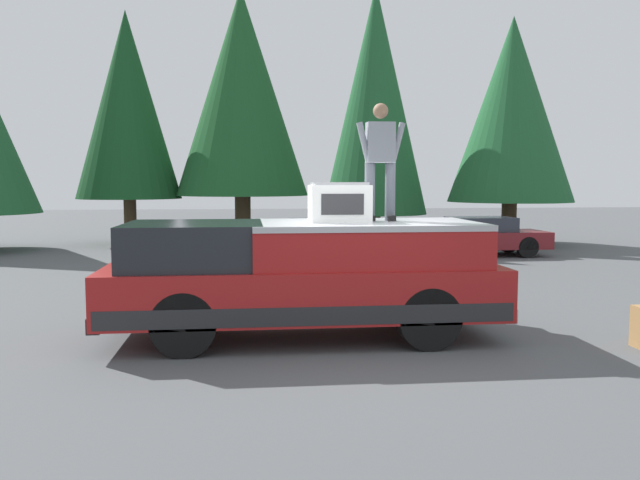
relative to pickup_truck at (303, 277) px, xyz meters
name	(u,v)px	position (x,y,z in m)	size (l,w,h in m)	color
ground_plane	(348,343)	(-0.40, -0.58, -0.87)	(90.00, 90.00, 0.00)	#4C4F51
pickup_truck	(303,277)	(0.00, 0.00, 0.00)	(2.01, 5.54, 1.65)	maroon
compressor_unit	(339,202)	(0.02, -0.52, 1.05)	(0.65, 0.84, 0.56)	white
person_on_truck_bed	(380,159)	(0.19, -1.14, 1.68)	(0.29, 0.72, 1.69)	#4C515B
parked_car_maroon	(478,236)	(9.77, -6.12, -0.29)	(1.64, 4.10, 1.16)	maroon
parked_car_white	(320,239)	(9.36, -1.30, -0.29)	(1.64, 4.10, 1.16)	white
conifer_far_left	(512,110)	(13.05, -8.45, 3.84)	(4.35, 4.35, 7.93)	#4C3826
conifer_left	(375,101)	(14.43, -3.87, 4.27)	(3.80, 3.80, 9.25)	#4C3826
conifer_center_left	(242,93)	(14.53, 0.93, 4.48)	(4.71, 4.71, 9.01)	#4C3826
conifer_center_right	(127,106)	(14.71, 4.92, 4.01)	(3.66, 3.66, 8.17)	#4C3826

